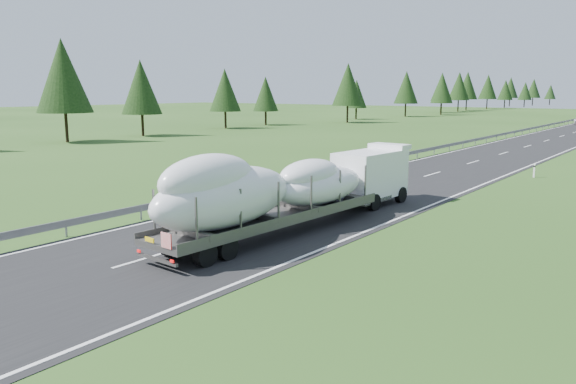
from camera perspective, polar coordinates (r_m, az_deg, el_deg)
The scene contains 4 objects.
ground at distance 21.91m, azimuth -14.24°, elevation -6.60°, with size 400.00×400.00×0.00m, color #264617.
guardrail at distance 115.16m, azimuth 26.25°, elevation 6.43°, with size 0.10×400.00×0.76m.
tree_line_left at distance 134.76m, azimuth 10.24°, elevation 10.47°, with size 15.23×288.08×12.40m.
boat_truck at distance 25.02m, azimuth 0.25°, elevation 0.54°, with size 3.11×17.69×3.92m.
Camera 1 is at (16.51, -12.99, 6.24)m, focal length 35.00 mm.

